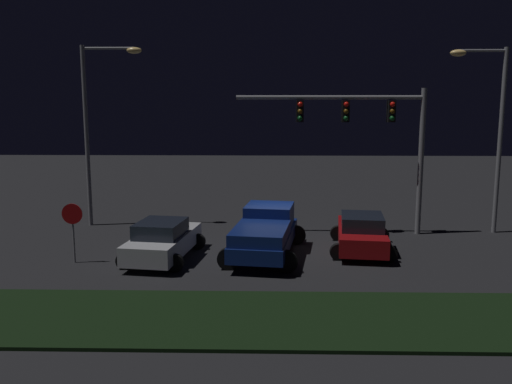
{
  "coord_description": "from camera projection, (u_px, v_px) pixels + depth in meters",
  "views": [
    {
      "loc": [
        -0.25,
        -21.38,
        5.81
      ],
      "look_at": [
        -0.75,
        0.74,
        2.19
      ],
      "focal_mm": 37.74,
      "sensor_mm": 36.0,
      "label": 1
    }
  ],
  "objects": [
    {
      "name": "car_sedan_far",
      "position": [
        362.0,
        233.0,
        21.41
      ],
      "size": [
        2.82,
        4.58,
        1.51
      ],
      "rotation": [
        0.0,
        0.0,
        1.45
      ],
      "color": "maroon",
      "rests_on": "ground_plane"
    },
    {
      "name": "street_lamp_left",
      "position": [
        97.0,
        114.0,
        25.28
      ],
      "size": [
        2.86,
        0.44,
        8.51
      ],
      "color": "slate",
      "rests_on": "ground_plane"
    },
    {
      "name": "ground_plane",
      "position": [
        274.0,
        248.0,
        22.03
      ],
      "size": [
        80.0,
        80.0,
        0.0
      ],
      "primitive_type": "plane",
      "color": "black"
    },
    {
      "name": "street_lamp_right",
      "position": [
        490.0,
        118.0,
        23.84
      ],
      "size": [
        2.54,
        0.44,
        8.26
      ],
      "color": "slate",
      "rests_on": "ground_plane"
    },
    {
      "name": "grass_median",
      "position": [
        277.0,
        318.0,
        14.61
      ],
      "size": [
        26.8,
        4.01,
        0.1
      ],
      "primitive_type": "cube",
      "color": "black",
      "rests_on": "ground_plane"
    },
    {
      "name": "traffic_signal_gantry",
      "position": [
        367.0,
        125.0,
        23.64
      ],
      "size": [
        8.32,
        0.56,
        6.5
      ],
      "color": "slate",
      "rests_on": "ground_plane"
    },
    {
      "name": "car_sedan",
      "position": [
        163.0,
        240.0,
        20.26
      ],
      "size": [
        2.87,
        4.61,
        1.51
      ],
      "rotation": [
        0.0,
        0.0,
        1.43
      ],
      "color": "#B7B7BC",
      "rests_on": "ground_plane"
    },
    {
      "name": "stop_sign",
      "position": [
        73.0,
        222.0,
        19.67
      ],
      "size": [
        0.76,
        0.08,
        2.23
      ],
      "color": "slate",
      "rests_on": "ground_plane"
    },
    {
      "name": "pickup_truck",
      "position": [
        266.0,
        230.0,
        20.82
      ],
      "size": [
        3.38,
        5.62,
        1.8
      ],
      "rotation": [
        0.0,
        0.0,
        1.43
      ],
      "color": "navy",
      "rests_on": "ground_plane"
    }
  ]
}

